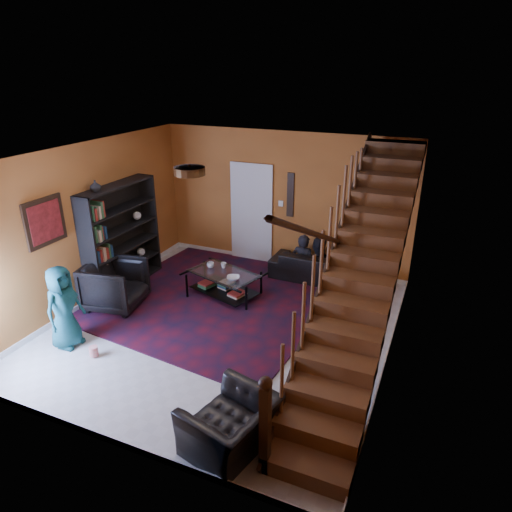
{
  "coord_description": "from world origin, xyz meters",
  "views": [
    {
      "loc": [
        3.02,
        -5.71,
        4.0
      ],
      "look_at": [
        0.4,
        0.4,
        1.17
      ],
      "focal_mm": 32.0,
      "sensor_mm": 36.0,
      "label": 1
    }
  ],
  "objects_px": {
    "bookshelf": "(122,239)",
    "coffee_table": "(224,283)",
    "sofa": "(319,267)",
    "armchair_left": "(115,285)",
    "armchair_right": "(230,426)"
  },
  "relations": [
    {
      "from": "armchair_left",
      "to": "armchair_right",
      "type": "xyz_separation_m",
      "value": [
        3.28,
        -2.11,
        -0.11
      ]
    },
    {
      "from": "armchair_right",
      "to": "coffee_table",
      "type": "distance_m",
      "value": 3.62
    },
    {
      "from": "armchair_right",
      "to": "coffee_table",
      "type": "bearing_deg",
      "value": -138.19
    },
    {
      "from": "bookshelf",
      "to": "armchair_right",
      "type": "height_order",
      "value": "bookshelf"
    },
    {
      "from": "armchair_left",
      "to": "coffee_table",
      "type": "height_order",
      "value": "armchair_left"
    },
    {
      "from": "armchair_left",
      "to": "coffee_table",
      "type": "relative_size",
      "value": 0.66
    },
    {
      "from": "sofa",
      "to": "coffee_table",
      "type": "height_order",
      "value": "sofa"
    },
    {
      "from": "armchair_left",
      "to": "armchair_right",
      "type": "distance_m",
      "value": 3.9
    },
    {
      "from": "coffee_table",
      "to": "armchair_left",
      "type": "bearing_deg",
      "value": -145.37
    },
    {
      "from": "bookshelf",
      "to": "coffee_table",
      "type": "height_order",
      "value": "bookshelf"
    },
    {
      "from": "sofa",
      "to": "coffee_table",
      "type": "xyz_separation_m",
      "value": [
        -1.42,
        -1.35,
        -0.0
      ]
    },
    {
      "from": "bookshelf",
      "to": "coffee_table",
      "type": "relative_size",
      "value": 1.42
    },
    {
      "from": "sofa",
      "to": "armchair_left",
      "type": "relative_size",
      "value": 2.05
    },
    {
      "from": "sofa",
      "to": "armchair_right",
      "type": "distance_m",
      "value": 4.56
    },
    {
      "from": "armchair_left",
      "to": "coffee_table",
      "type": "xyz_separation_m",
      "value": [
        1.58,
        1.09,
        -0.15
      ]
    }
  ]
}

